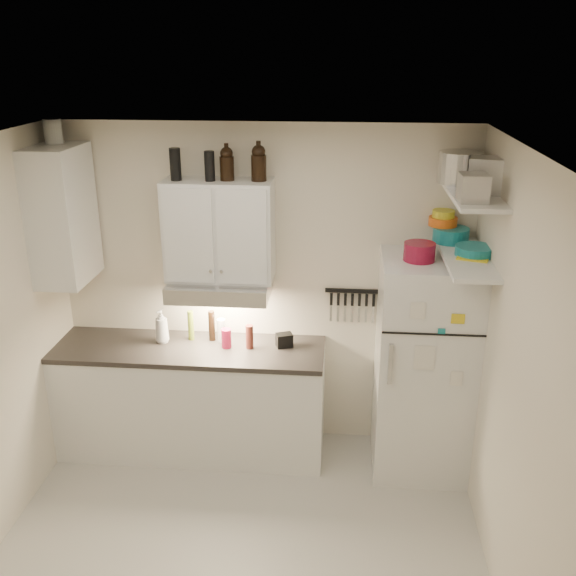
{
  "coord_description": "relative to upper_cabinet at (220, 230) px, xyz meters",
  "views": [
    {
      "loc": [
        0.62,
        -3.2,
        3.11
      ],
      "look_at": [
        0.25,
        0.9,
        1.55
      ],
      "focal_mm": 40.0,
      "sensor_mm": 36.0,
      "label": 1
    }
  ],
  "objects": [
    {
      "name": "vinegar_bottle",
      "position": [
        -0.09,
        0.01,
        -0.78
      ],
      "size": [
        0.06,
        0.06,
        0.25
      ],
      "primitive_type": "cylinder",
      "rotation": [
        0.0,
        0.0,
        0.1
      ],
      "color": "black",
      "rests_on": "countertop"
    },
    {
      "name": "floor",
      "position": [
        0.3,
        -1.33,
        -1.84
      ],
      "size": [
        3.2,
        3.0,
        0.02
      ],
      "primitive_type": "cube",
      "color": "#BBB8AD",
      "rests_on": "ground"
    },
    {
      "name": "tin_a",
      "position": [
        1.83,
        -0.32,
        0.5
      ],
      "size": [
        0.27,
        0.25,
        0.23
      ],
      "primitive_type": "cube",
      "rotation": [
        0.0,
        0.0,
        -0.24
      ],
      "color": "#AAAAAD",
      "rests_on": "shelf_hi"
    },
    {
      "name": "fridge",
      "position": [
        1.55,
        -0.18,
        -0.98
      ],
      "size": [
        0.7,
        0.68,
        1.7
      ],
      "primitive_type": "cube",
      "color": "white",
      "rests_on": "floor"
    },
    {
      "name": "ceiling",
      "position": [
        0.3,
        -1.33,
        0.78
      ],
      "size": [
        3.2,
        3.0,
        0.02
      ],
      "primitive_type": "cube",
      "color": "white",
      "rests_on": "ground"
    },
    {
      "name": "tin_b",
      "position": [
        1.7,
        -0.59,
        0.48
      ],
      "size": [
        0.18,
        0.18,
        0.17
      ],
      "primitive_type": "cube",
      "rotation": [
        0.0,
        0.0,
        0.04
      ],
      "color": "#AAAAAD",
      "rests_on": "shelf_hi"
    },
    {
      "name": "side_jar",
      "position": [
        -1.18,
        -0.02,
        0.71
      ],
      "size": [
        0.17,
        0.17,
        0.17
      ],
      "primitive_type": "cylinder",
      "rotation": [
        0.0,
        0.0,
        0.39
      ],
      "color": "silver",
      "rests_on": "side_cabinet"
    },
    {
      "name": "clear_bottle",
      "position": [
        -0.01,
        -0.02,
        -0.81
      ],
      "size": [
        0.07,
        0.07,
        0.19
      ],
      "primitive_type": "cylinder",
      "rotation": [
        0.0,
        0.0,
        -0.03
      ],
      "color": "silver",
      "rests_on": "countertop"
    },
    {
      "name": "right_wall",
      "position": [
        1.91,
        -1.33,
        -0.53
      ],
      "size": [
        0.02,
        3.0,
        2.6
      ],
      "primitive_type": "cube",
      "color": "beige",
      "rests_on": "ground"
    },
    {
      "name": "plates",
      "position": [
        1.81,
        -0.29,
        -0.02
      ],
      "size": [
        0.33,
        0.33,
        0.07
      ],
      "primitive_type": "cylinder",
      "rotation": [
        0.0,
        0.0,
        0.34
      ],
      "color": "#177A83",
      "rests_on": "shelf_lo"
    },
    {
      "name": "soap_bottle",
      "position": [
        -0.48,
        -0.06,
        -0.75
      ],
      "size": [
        0.15,
        0.15,
        0.31
      ],
      "primitive_type": "imported",
      "rotation": [
        0.0,
        0.0,
        -0.31
      ],
      "color": "white",
      "rests_on": "countertop"
    },
    {
      "name": "range_hood",
      "position": [
        0.0,
        -0.06,
        -0.44
      ],
      "size": [
        0.76,
        0.46,
        0.12
      ],
      "primitive_type": "cube",
      "color": "silver",
      "rests_on": "back_wall"
    },
    {
      "name": "oil_bottle",
      "position": [
        -0.26,
        0.0,
        -0.78
      ],
      "size": [
        0.05,
        0.05,
        0.24
      ],
      "primitive_type": "cylinder",
      "rotation": [
        0.0,
        0.0,
        0.12
      ],
      "color": "#60741D",
      "rests_on": "countertop"
    },
    {
      "name": "thermos_b",
      "position": [
        -0.3,
        -0.03,
        0.49
      ],
      "size": [
        0.1,
        0.1,
        0.23
      ],
      "primitive_type": "cylinder",
      "rotation": [
        0.0,
        0.0,
        0.33
      ],
      "color": "black",
      "rests_on": "upper_cabinet"
    },
    {
      "name": "growler_b",
      "position": [
        0.3,
        0.01,
        0.51
      ],
      "size": [
        0.13,
        0.13,
        0.26
      ],
      "primitive_type": null,
      "rotation": [
        0.0,
        0.0,
        -0.17
      ],
      "color": "black",
      "rests_on": "upper_cabinet"
    },
    {
      "name": "caddy",
      "position": [
        0.49,
        -0.06,
        -0.85
      ],
      "size": [
        0.15,
        0.13,
        0.11
      ],
      "primitive_type": "cube",
      "rotation": [
        0.0,
        0.0,
        0.36
      ],
      "color": "black",
      "rests_on": "countertop"
    },
    {
      "name": "growler_a",
      "position": [
        0.07,
        0.01,
        0.5
      ],
      "size": [
        0.13,
        0.13,
        0.25
      ],
      "primitive_type": null,
      "rotation": [
        0.0,
        0.0,
        0.33
      ],
      "color": "black",
      "rests_on": "upper_cabinet"
    },
    {
      "name": "thermos_a",
      "position": [
        -0.05,
        -0.03,
        0.48
      ],
      "size": [
        0.09,
        0.09,
        0.21
      ],
      "primitive_type": "cylinder",
      "rotation": [
        0.0,
        0.0,
        -0.33
      ],
      "color": "black",
      "rests_on": "upper_cabinet"
    },
    {
      "name": "pepper_mill",
      "position": [
        0.22,
        -0.11,
        -0.81
      ],
      "size": [
        0.06,
        0.06,
        0.19
      ],
      "primitive_type": "cylinder",
      "rotation": [
        0.0,
        0.0,
        -0.02
      ],
      "color": "#5E251C",
      "rests_on": "countertop"
    },
    {
      "name": "base_cabinet",
      "position": [
        -0.25,
        -0.14,
        -1.39
      ],
      "size": [
        2.1,
        0.6,
        0.88
      ],
      "primitive_type": "cube",
      "color": "white",
      "rests_on": "floor"
    },
    {
      "name": "dutch_oven",
      "position": [
        1.45,
        -0.2,
        -0.06
      ],
      "size": [
        0.23,
        0.23,
        0.13
      ],
      "primitive_type": "cylinder",
      "rotation": [
        0.0,
        0.0,
        -0.02
      ],
      "color": "maroon",
      "rests_on": "fridge"
    },
    {
      "name": "bowl_yellow",
      "position": [
        1.64,
        0.09,
        0.14
      ],
      "size": [
        0.16,
        0.16,
        0.05
      ],
      "primitive_type": "cylinder",
      "color": "gold",
      "rests_on": "bowl_orange"
    },
    {
      "name": "bowl_orange",
      "position": [
        1.64,
        0.09,
        0.09
      ],
      "size": [
        0.21,
        0.21,
        0.06
      ],
      "primitive_type": "cylinder",
      "color": "orange",
      "rests_on": "bowl_teal"
    },
    {
      "name": "side_cabinet",
      "position": [
        -1.14,
        -0.14,
        0.12
      ],
      "size": [
        0.33,
        0.55,
        1.0
      ],
      "primitive_type": "cube",
      "color": "white",
      "rests_on": "left_wall"
    },
    {
      "name": "knife_strip",
      "position": [
        1.0,
        0.15,
        -0.51
      ],
      "size": [
        0.42,
        0.02,
        0.03
      ],
      "primitive_type": "cube",
      "color": "black",
      "rests_on": "back_wall"
    },
    {
      "name": "spice_jar",
      "position": [
        1.54,
        -0.21,
        -0.07
      ],
      "size": [
        0.06,
        0.06,
        0.11
      ],
      "primitive_type": "cylinder",
      "rotation": [
        0.0,
        0.0,
        0.02
      ],
      "color": "silver",
      "rests_on": "fridge"
    },
    {
      "name": "upper_cabinet",
      "position": [
        0.0,
        0.0,
        0.0
      ],
      "size": [
        0.8,
        0.33,
        0.75
      ],
      "primitive_type": "cube",
      "color": "white",
      "rests_on": "back_wall"
    },
    {
      "name": "red_jar",
      "position": [
        0.04,
        -0.11,
        -0.83
      ],
      "size": [
        0.09,
        0.09,
        0.15
      ],
      "primitive_type": "cylinder",
      "rotation": [
        0.0,
        0.0,
        -0.13
      ],
      "color": "maroon",
      "rests_on": "countertop"
    },
    {
      "name": "bowl_teal",
      "position": [
        1.69,
        0.03,
        0.0
      ],
      "size": [
        0.26,
        0.26,
        0.1
      ],
      "primitive_type": "cylinder",
      "color": "#177A83",
      "rests_on": "shelf_lo"
    },
    {
      "name": "shelf_lo",
      "position": [
        1.75,
        -0.31,
        -0.07
      ],
      "size": [
        0.3,
        0.95,
        0.03
      ],
      "primitive_type": "cube",
      "color": "white",
      "rests_on": "right_wall"
    },
    {
      "name": "back_wall",
      "position": [
        0.3,
        0.18,
        -0.53
      ],
      "size": [
        3.2,
        0.02,
        2.6
      ],
      "primitive_type": "cube",
      "color": "beige",
      "rests_on": "ground"
    },
    {
      "name": "stock_pot",
      "position": [
        1.71,
        -0.01,
        0.5
      ],
      "size": [
        0.31,
        0.31,
        0.22
      ],
      "primitive_type": "cylinder",
      "rotation": [
        0.0,
        0.0,
        -0.04
      ],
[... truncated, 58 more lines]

